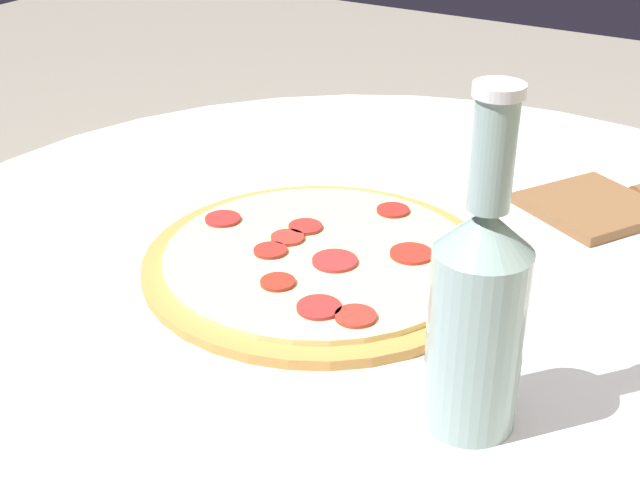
# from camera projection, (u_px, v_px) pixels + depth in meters

# --- Properties ---
(table) EXTENTS (1.07, 1.07, 0.77)m
(table) POSITION_uv_depth(u_px,v_px,m) (382.00, 425.00, 0.95)
(table) COLOR white
(table) RESTS_ON ground_plane
(pizza) EXTENTS (0.34, 0.34, 0.02)m
(pizza) POSITION_uv_depth(u_px,v_px,m) (320.00, 260.00, 0.86)
(pizza) COLOR #B77F3D
(pizza) RESTS_ON table
(beer_bottle) EXTENTS (0.07, 0.07, 0.26)m
(beer_bottle) POSITION_uv_depth(u_px,v_px,m) (478.00, 308.00, 0.62)
(beer_bottle) COLOR gray
(beer_bottle) RESTS_ON table
(pizza_paddle) EXTENTS (0.24, 0.18, 0.02)m
(pizza_paddle) POSITION_uv_depth(u_px,v_px,m) (608.00, 202.00, 0.98)
(pizza_paddle) COLOR brown
(pizza_paddle) RESTS_ON table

